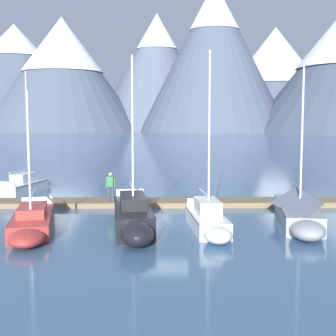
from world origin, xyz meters
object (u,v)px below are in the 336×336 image
object	(u,v)px
sailboat_far_berth	(298,207)
person_on_dock	(111,185)
sailboat_nearest_berth	(27,184)
sailboat_second_berth	(32,222)
sailboat_mid_dock_port	(133,217)
sailboat_mid_dock_starboard	(209,220)

from	to	relation	value
sailboat_far_berth	person_on_dock	world-z (taller)	sailboat_far_berth
sailboat_nearest_berth	sailboat_second_berth	xyz separation A→B (m)	(4.12, -11.77, -0.07)
sailboat_mid_dock_port	sailboat_mid_dock_starboard	world-z (taller)	sailboat_mid_dock_starboard
sailboat_mid_dock_starboard	person_on_dock	world-z (taller)	sailboat_mid_dock_starboard
sailboat_nearest_berth	sailboat_second_berth	size ratio (longest dim) A/B	1.17
sailboat_nearest_berth	sailboat_mid_dock_starboard	size ratio (longest dim) A/B	1.03
sailboat_mid_dock_port	person_on_dock	xyz separation A→B (m)	(-1.97, 6.03, 0.61)
sailboat_far_berth	sailboat_second_berth	bearing A→B (deg)	-170.01
sailboat_mid_dock_port	sailboat_far_berth	distance (m)	8.05
sailboat_nearest_berth	person_on_dock	distance (m)	8.63
sailboat_mid_dock_port	sailboat_far_berth	bearing A→B (deg)	13.11
person_on_dock	sailboat_far_berth	bearing A→B (deg)	-23.22
sailboat_second_berth	sailboat_mid_dock_starboard	bearing A→B (deg)	2.36
sailboat_mid_dock_starboard	person_on_dock	xyz separation A→B (m)	(-5.37, 6.06, 0.71)
sailboat_second_berth	sailboat_mid_dock_port	bearing A→B (deg)	4.50
sailboat_far_berth	person_on_dock	size ratio (longest dim) A/B	4.69
sailboat_nearest_berth	sailboat_far_berth	distance (m)	19.09
sailboat_mid_dock_starboard	person_on_dock	distance (m)	8.13
sailboat_mid_dock_starboard	sailboat_far_berth	size ratio (longest dim) A/B	1.02
sailboat_far_berth	sailboat_nearest_berth	bearing A→B (deg)	149.88
sailboat_second_berth	person_on_dock	distance (m)	6.94
person_on_dock	sailboat_mid_dock_port	bearing A→B (deg)	-71.95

